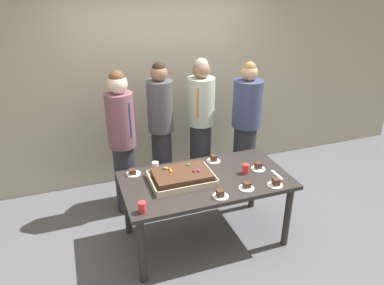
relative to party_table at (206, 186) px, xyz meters
name	(u,v)px	position (x,y,z in m)	size (l,w,h in m)	color
ground_plane	(205,238)	(0.00, 0.00, -0.66)	(12.00, 12.00, 0.00)	#5B5B60
interior_back_panel	(162,69)	(0.00, 1.60, 0.84)	(8.00, 0.12, 3.00)	#B2A893
party_table	(206,186)	(0.00, 0.00, 0.00)	(1.68, 0.89, 0.75)	#2D2826
sheet_cake	(182,177)	(-0.24, 0.04, 0.14)	(0.63, 0.44, 0.12)	beige
plated_slice_near_left	(258,167)	(0.59, 0.00, 0.11)	(0.15, 0.15, 0.08)	white
plated_slice_near_right	(276,183)	(0.59, -0.35, 0.12)	(0.15, 0.15, 0.08)	white
plated_slice_far_left	(214,159)	(0.21, 0.32, 0.11)	(0.15, 0.15, 0.08)	white
plated_slice_far_right	(247,187)	(0.30, -0.30, 0.11)	(0.15, 0.15, 0.06)	white
plated_slice_center_front	(133,173)	(-0.68, 0.33, 0.11)	(0.15, 0.15, 0.06)	white
plated_slice_center_back	(220,195)	(0.00, -0.35, 0.11)	(0.15, 0.15, 0.08)	white
drink_cup_nearest	(246,169)	(0.43, -0.03, 0.14)	(0.07, 0.07, 0.10)	red
drink_cup_middle	(155,167)	(-0.44, 0.33, 0.14)	(0.07, 0.07, 0.10)	white
drink_cup_far_end	(142,207)	(-0.72, -0.34, 0.14)	(0.07, 0.07, 0.10)	red
cake_server_utensil	(277,175)	(0.71, -0.18, 0.09)	(0.03, 0.20, 0.01)	silver
person_serving_front	(246,128)	(0.83, 0.77, 0.22)	(0.35, 0.35, 1.71)	#28282D
person_green_shirt_behind	(201,124)	(0.32, 1.00, 0.25)	(0.33, 0.33, 1.74)	#28282D
person_striped_tie_right	(122,141)	(-0.69, 0.83, 0.26)	(0.31, 0.31, 1.71)	#28282D
person_far_right_suit	(161,130)	(-0.19, 0.99, 0.25)	(0.30, 0.30, 1.73)	#28282D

